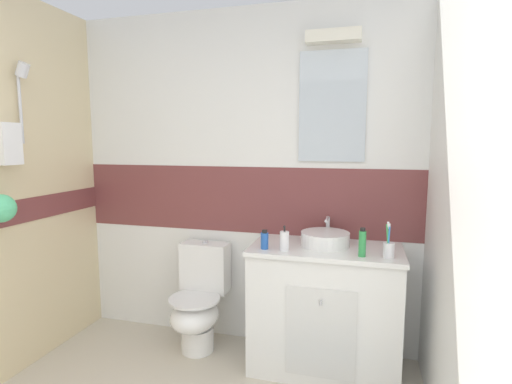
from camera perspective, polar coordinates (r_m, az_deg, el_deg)
name	(u,v)px	position (r m, az deg, el deg)	size (l,w,h in m)	color
wall_back_tiled	(245,178)	(2.99, -1.66, 2.00)	(3.20, 0.20, 2.50)	white
wall_right_plain	(494,220)	(1.69, 31.33, -3.48)	(0.10, 3.48, 2.50)	white
vanity_cabinet	(324,308)	(2.78, 9.94, -16.30)	(0.98, 0.54, 0.85)	white
sink_basin	(325,238)	(2.66, 10.05, -6.64)	(0.32, 0.37, 0.17)	white
toilet	(199,301)	(3.03, -8.32, -15.46)	(0.37, 0.50, 0.79)	white
toothbrush_cup	(389,249)	(2.48, 18.77, -7.81)	(0.07, 0.07, 0.22)	white
soap_dispenser	(284,241)	(2.50, 4.16, -7.11)	(0.06, 0.06, 0.16)	white
lotion_bottle_short	(265,240)	(2.54, 1.25, -7.01)	(0.05, 0.05, 0.13)	#2659B2
deodorant_spray_can	(362,243)	(2.45, 15.23, -7.17)	(0.04, 0.04, 0.18)	green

